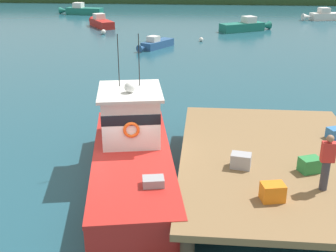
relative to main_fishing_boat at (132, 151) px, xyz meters
name	(u,v)px	position (x,y,z in m)	size (l,w,h in m)	color
ground_plane	(129,182)	(-0.10, -0.32, -1.01)	(200.00, 200.00, 0.00)	#1E4C5B
dock	(273,159)	(4.70, -0.32, 0.07)	(6.00, 9.00, 1.20)	#4C3D2D
main_fishing_boat	(132,151)	(0.00, 0.00, 0.00)	(3.99, 9.97, 4.80)	red
crate_single_far	(310,165)	(5.60, -1.34, 0.42)	(0.60, 0.44, 0.44)	#2D8442
crate_single_by_cleat	(336,133)	(7.09, 1.34, 0.38)	(0.60, 0.44, 0.38)	#3370B2
crate_stack_mid_dock	(241,161)	(3.57, -1.24, 0.42)	(0.60, 0.44, 0.45)	#9E9EA3
crate_stack_near_edge	(273,192)	(4.27, -3.06, 0.43)	(0.60, 0.44, 0.48)	orange
deckhand_by_the_boat	(327,161)	(5.75, -2.37, 1.05)	(0.36, 0.22, 1.63)	#383842
moored_boat_off_the_point	(155,44)	(-1.83, 22.41, -0.65)	(2.83, 3.97, 1.05)	#285184
moored_boat_outer_mooring	(101,22)	(-9.18, 33.49, -0.54)	(3.83, 5.11, 1.37)	red
moored_boat_mid_harbor	(82,10)	(-14.18, 43.72, -0.49)	(6.03, 2.12, 1.51)	#196B5B
moored_boat_near_channel	(245,26)	(6.36, 31.98, -0.50)	(5.61, 3.87, 1.47)	#196B5B
moored_boat_far_left	(326,16)	(16.77, 41.12, -0.50)	(5.86, 2.52, 1.46)	silver
mooring_buoy_spare_mooring	(103,32)	(-7.78, 28.79, -0.77)	(0.47, 0.47, 0.47)	silver
mooring_buoy_outer	(201,39)	(1.94, 25.80, -0.82)	(0.37, 0.37, 0.37)	silver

